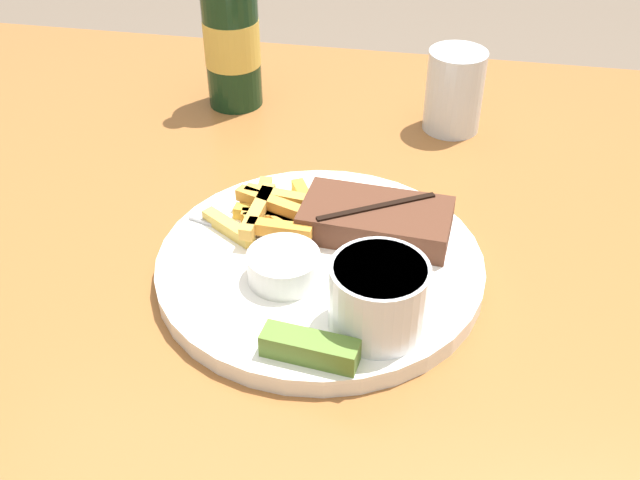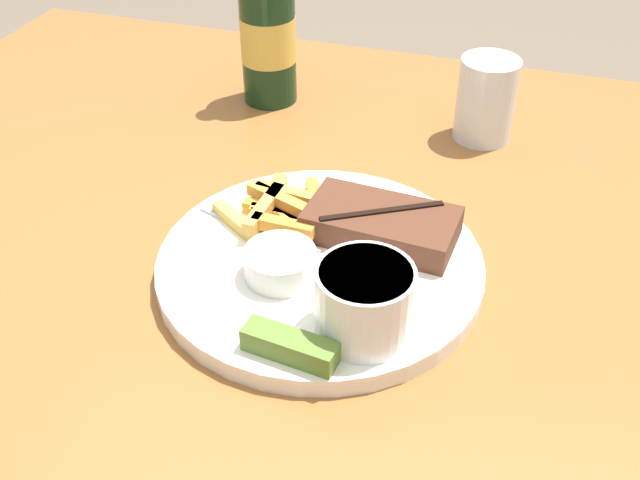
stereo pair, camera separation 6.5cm
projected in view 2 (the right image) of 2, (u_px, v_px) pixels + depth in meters
name	position (u px, v px, depth m)	size (l,w,h in m)	color
dining_table	(320.00, 337.00, 0.73)	(1.22, 1.00, 0.73)	#935B2D
dinner_plate	(320.00, 266.00, 0.67)	(0.29, 0.29, 0.02)	white
steak_portion	(381.00, 224.00, 0.68)	(0.14, 0.08, 0.03)	#512D1E
fries_pile	(283.00, 208.00, 0.71)	(0.13, 0.11, 0.02)	gold
coleslaw_cup	(365.00, 298.00, 0.57)	(0.08, 0.08, 0.06)	white
dipping_sauce_cup	(280.00, 262.00, 0.64)	(0.06, 0.06, 0.03)	silver
pickle_spear	(290.00, 346.00, 0.57)	(0.08, 0.03, 0.02)	#567A2D
fork_utensil	(253.00, 227.00, 0.70)	(0.13, 0.05, 0.00)	#B7B7BC
beer_bottle	(268.00, 36.00, 0.90)	(0.07, 0.07, 0.23)	#143319
drinking_glass	(486.00, 99.00, 0.84)	(0.07, 0.07, 0.10)	silver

